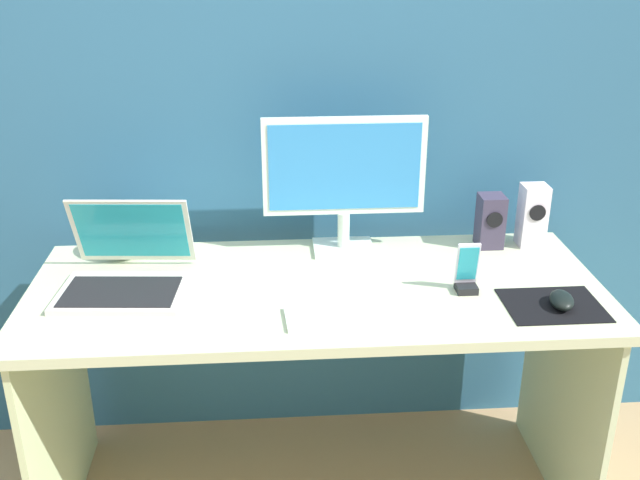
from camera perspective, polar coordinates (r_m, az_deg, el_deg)
The scene contains 11 objects.
wall_back at distance 2.26m, azimuth -1.05°, elevation 13.25°, with size 6.00×0.04×2.50m, color #2D6185.
desk at distance 2.09m, azimuth -0.29°, elevation -7.03°, with size 1.57×0.65×0.73m.
monitor at distance 2.16m, azimuth 1.88°, elevation 4.91°, with size 0.48×0.14×0.41m.
speaker_right at distance 2.33m, azimuth 16.07°, elevation 1.84°, with size 0.08×0.08×0.19m.
speaker_near_monitor at distance 2.30m, azimuth 13.00°, elevation 1.44°, with size 0.08×0.08×0.16m.
laptop at distance 2.06m, azimuth -14.77°, elevation -2.34°, with size 0.35×0.34×0.23m.
fishbowl at distance 2.25m, azimuth -14.82°, elevation 0.48°, with size 0.15×0.15×0.15m, color silver.
keyboard_external at distance 1.87m, azimuth 3.64°, elevation -5.73°, with size 0.41×0.12×0.01m, color white.
mousepad at distance 2.01m, azimuth 17.51°, elevation -4.82°, with size 0.25×0.20×0.00m, color black.
mouse at distance 2.00m, azimuth 18.14°, elevation -4.43°, with size 0.06×0.10×0.04m, color black.
phone_in_dock at distance 2.01m, azimuth 11.26°, elevation -2.62°, with size 0.06×0.05×0.14m.
Camera 1 is at (-0.12, -1.80, 1.64)m, focal length 41.49 mm.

